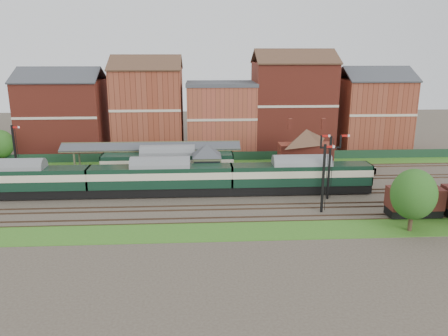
{
  "coord_description": "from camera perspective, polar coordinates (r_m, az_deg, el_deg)",
  "views": [
    {
      "loc": [
        -3.92,
        -53.61,
        18.07
      ],
      "look_at": [
        -0.75,
        2.0,
        3.0
      ],
      "focal_mm": 35.0,
      "sensor_mm": 36.0,
      "label": 1
    }
  ],
  "objects": [
    {
      "name": "platform",
      "position": [
        65.76,
        -4.08,
        -0.4
      ],
      "size": [
        55.0,
        3.4,
        1.0
      ],
      "primitive_type": "cube",
      "color": "#2D2D2D",
      "rests_on": "ground"
    },
    {
      "name": "grass_back",
      "position": [
        72.02,
        -0.04,
        0.63
      ],
      "size": [
        90.0,
        4.5,
        0.06
      ],
      "primitive_type": "cube",
      "color": "#2D6619",
      "rests_on": "ground"
    },
    {
      "name": "ground",
      "position": [
        56.71,
        0.88,
        -3.44
      ],
      "size": [
        160.0,
        160.0,
        0.0
      ],
      "primitive_type": "plane",
      "color": "#473D33",
      "rests_on": "ground"
    },
    {
      "name": "station_building",
      "position": [
        66.84,
        10.61,
        2.69
      ],
      "size": [
        8.1,
        8.1,
        5.9
      ],
      "color": "maroon",
      "rests_on": "platform"
    },
    {
      "name": "brick_hut",
      "position": [
        59.98,
        5.43,
        -1.27
      ],
      "size": [
        3.2,
        2.64,
        2.94
      ],
      "color": "brown",
      "rests_on": "ground"
    },
    {
      "name": "signal_box",
      "position": [
        58.78,
        -2.26,
        0.47
      ],
      "size": [
        5.4,
        5.4,
        6.0
      ],
      "color": "#556548",
      "rests_on": "ground"
    },
    {
      "name": "semaphore_siding",
      "position": [
        50.6,
        12.87,
        -1.21
      ],
      "size": [
        1.23,
        0.25,
        8.0
      ],
      "color": "black",
      "rests_on": "ground"
    },
    {
      "name": "canopy",
      "position": [
        65.17,
        -9.44,
        2.99
      ],
      "size": [
        26.0,
        3.89,
        4.08
      ],
      "color": "#4D5334",
      "rests_on": "platform"
    },
    {
      "name": "semaphore_bracket",
      "position": [
        55.21,
        13.65,
        0.62
      ],
      "size": [
        3.6,
        0.25,
        8.18
      ],
      "color": "black",
      "rests_on": "ground"
    },
    {
      "name": "fence",
      "position": [
        73.78,
        -0.12,
        1.56
      ],
      "size": [
        90.0,
        0.12,
        1.5
      ],
      "primitive_type": "cube",
      "color": "#193823",
      "rests_on": "ground"
    },
    {
      "name": "platform_railcar",
      "position": [
        62.26,
        -7.32,
        0.51
      ],
      "size": [
        18.44,
        2.9,
        4.25
      ],
      "color": "black",
      "rests_on": "ground"
    },
    {
      "name": "tree_back",
      "position": [
        79.09,
        -27.09,
        2.82
      ],
      "size": [
        3.92,
        3.92,
        5.73
      ],
      "color": "#382619",
      "rests_on": "ground"
    },
    {
      "name": "goods_van_a",
      "position": [
        53.05,
        23.64,
        -3.79
      ],
      "size": [
        5.84,
        2.53,
        3.54
      ],
      "color": "black",
      "rests_on": "ground"
    },
    {
      "name": "dmu_train",
      "position": [
        56.07,
        -8.25,
        -1.21
      ],
      "size": [
        54.19,
        2.85,
        4.16
      ],
      "color": "black",
      "rests_on": "ground"
    },
    {
      "name": "semaphore_platform_end",
      "position": [
        68.32,
        -25.61,
        1.88
      ],
      "size": [
        1.23,
        0.25,
        8.0
      ],
      "color": "black",
      "rests_on": "ground"
    },
    {
      "name": "grass_front",
      "position": [
        45.52,
        1.97,
        -8.22
      ],
      "size": [
        90.0,
        5.0,
        0.06
      ],
      "primitive_type": "cube",
      "color": "#2D6619",
      "rests_on": "ground"
    },
    {
      "name": "town_backdrop",
      "position": [
        79.48,
        -0.53,
        7.13
      ],
      "size": [
        69.0,
        10.0,
        16.0
      ],
      "color": "maroon",
      "rests_on": "ground"
    },
    {
      "name": "tree_far",
      "position": [
        48.13,
        23.53,
        -3.18
      ],
      "size": [
        4.53,
        4.53,
        6.61
      ],
      "color": "#382619",
      "rests_on": "ground"
    }
  ]
}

